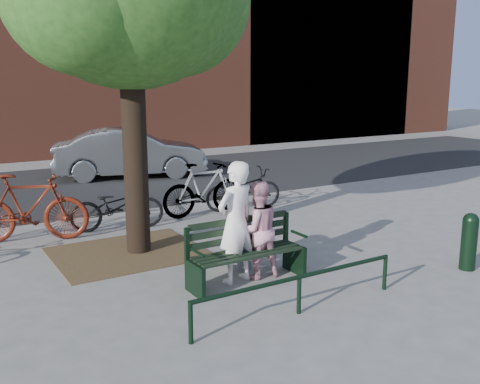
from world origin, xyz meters
TOP-DOWN VIEW (x-y plane):
  - ground at (0.00, 0.00)m, footprint 90.00×90.00m
  - dirt_pit at (-1.00, 2.20)m, footprint 2.40×2.00m
  - road at (0.00, 8.50)m, footprint 40.00×7.00m
  - park_bench at (-0.00, 0.08)m, footprint 1.74×0.54m
  - guard_railing at (0.00, -1.20)m, footprint 3.06×0.06m
  - person_left at (-0.10, 0.15)m, footprint 0.72×0.55m
  - person_right at (0.26, 0.15)m, footprint 0.77×0.63m
  - bollard at (3.20, -1.29)m, footprint 0.24×0.24m
  - litter_bin at (0.23, 0.60)m, footprint 0.40×0.40m
  - bicycle_b at (-2.25, 3.78)m, footprint 2.15×1.26m
  - bicycle_c at (-0.65, 3.70)m, footprint 1.88×0.98m
  - bicycle_d at (1.31, 3.83)m, footprint 1.92×0.55m
  - bicycle_e at (2.32, 3.84)m, footprint 1.87×0.87m
  - parked_car at (1.60, 9.08)m, footprint 4.69×2.76m

SIDE VIEW (x-z plane):
  - ground at x=0.00m, z-range 0.00..0.00m
  - road at x=0.00m, z-range 0.00..0.01m
  - dirt_pit at x=-1.00m, z-range 0.00..0.02m
  - guard_railing at x=0.00m, z-range 0.15..0.66m
  - litter_bin at x=0.23m, z-range 0.01..0.83m
  - bicycle_c at x=-0.65m, z-range 0.00..0.94m
  - bicycle_e at x=2.32m, z-range 0.00..0.94m
  - bollard at x=3.20m, z-range 0.03..0.93m
  - park_bench at x=0.00m, z-range -0.01..0.97m
  - bicycle_d at x=1.31m, z-range 0.00..1.15m
  - bicycle_b at x=-2.25m, z-range 0.00..1.24m
  - person_right at x=0.26m, z-range 0.00..1.44m
  - parked_car at x=1.60m, z-range 0.00..1.46m
  - person_left at x=-0.10m, z-range 0.00..1.76m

